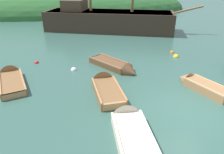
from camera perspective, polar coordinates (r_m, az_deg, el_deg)
The scene contains 12 objects.
ground_plane at distance 9.63m, azimuth 19.78°, elevation -9.17°, with size 120.00×120.00×0.00m, color #33564C.
shore_hill at distance 40.78m, azimuth -14.60°, elevation 17.44°, with size 47.11×22.11×9.31m, color #2D602D.
sailing_ship at distance 23.23m, azimuth -1.15°, elevation 14.55°, with size 15.85×8.10×11.34m.
rowboat_outer_left at distance 8.06m, azimuth 4.90°, elevation -13.86°, with size 1.29×3.06×1.16m.
rowboat_portside at distance 12.92m, azimuth -25.90°, elevation -0.64°, with size 2.21×3.84×1.12m.
rowboat_outer_right at distance 10.72m, azimuth -1.74°, elevation -2.98°, with size 1.41×3.38×1.15m.
rowboat_near_dock at distance 11.77m, azimuth 23.13°, elevation -2.34°, with size 1.91×3.06×0.87m.
rowboat_center at distance 13.24m, azimuth 1.08°, elevation 2.81°, with size 2.97×3.62×1.02m.
buoy_yellow at distance 15.99m, azimuth 17.16°, elevation 5.27°, with size 0.42×0.42×0.42m, color yellow.
buoy_white at distance 13.28m, azimuth -10.41°, elevation 1.86°, with size 0.38×0.38×0.38m, color white.
buoy_red at distance 15.09m, azimuth -19.97°, elevation 3.65°, with size 0.32×0.32×0.32m, color red.
buoy_orange at distance 16.86m, azimuth 16.16°, elevation 6.44°, with size 0.32×0.32×0.32m, color orange.
Camera 1 is at (-4.45, -6.74, 5.25)m, focal length 33.32 mm.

